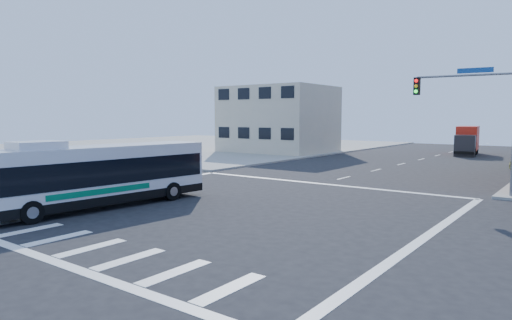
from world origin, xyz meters
The scene contains 6 objects.
ground centered at (0.00, 0.00, 0.00)m, with size 120.00×120.00×0.00m, color black.
sidewalk_nw centered at (-35.00, 35.00, 0.07)m, with size 50.00×50.00×0.15m, color gray.
building_west centered at (-17.02, 29.98, 4.01)m, with size 12.06×10.06×8.00m.
signal_mast_ne centered at (9.08, 10.62, 4.98)m, with size 7.91×1.13×8.07m.
transit_bus centered at (-4.72, -3.81, 1.61)m, with size 3.38×11.29×3.29m.
box_truck centered at (2.46, 39.76, 1.58)m, with size 3.06×7.47×3.27m.
Camera 1 is at (14.21, -16.57, 4.33)m, focal length 32.00 mm.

